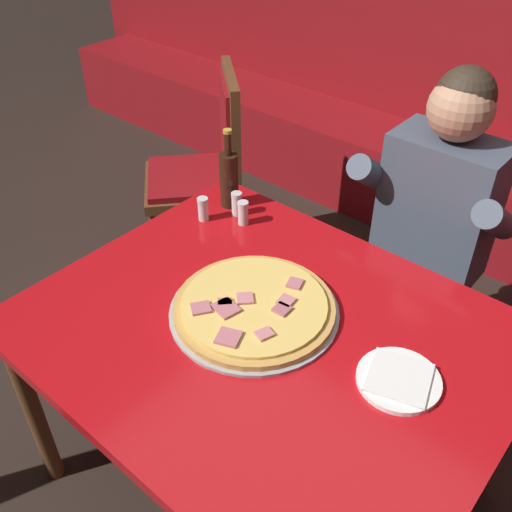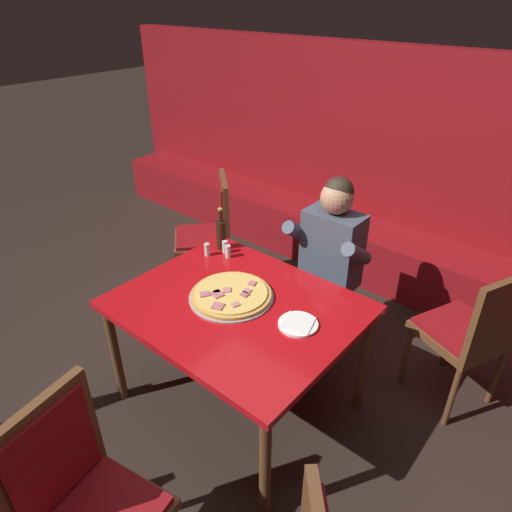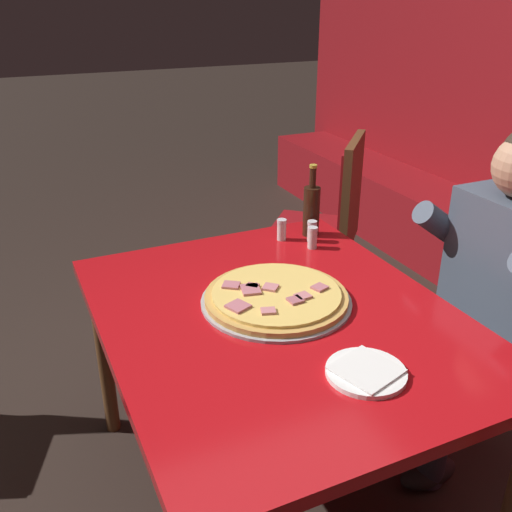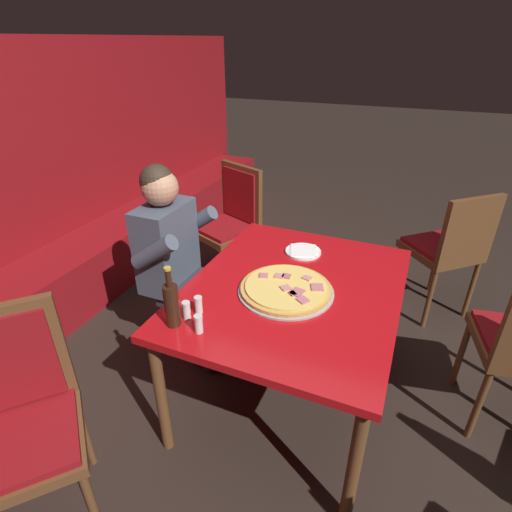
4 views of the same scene
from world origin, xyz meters
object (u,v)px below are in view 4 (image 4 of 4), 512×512
object	(u,v)px
pizza	(286,289)
dining_chair_near_left	(18,412)
main_dining_table	(294,298)
shaker_oregano	(187,311)
diner_seated_blue_shirt	(180,259)
plate_white_paper	(303,251)
shaker_parmesan	(199,325)
dining_chair_by_booth	(231,218)
shaker_black_pepper	(199,306)
dining_chair_side_aisle	(450,245)
beer_bottle	(172,304)

from	to	relation	value
pizza	dining_chair_near_left	distance (m)	1.25
main_dining_table	pizza	xyz separation A→B (m)	(-0.07, 0.02, 0.09)
shaker_oregano	diner_seated_blue_shirt	bearing A→B (deg)	35.86
plate_white_paper	shaker_parmesan	distance (m)	0.90
main_dining_table	dining_chair_by_booth	bearing A→B (deg)	40.20
shaker_black_pepper	diner_seated_blue_shirt	bearing A→B (deg)	41.01
main_dining_table	dining_chair_side_aisle	size ratio (longest dim) A/B	1.31
main_dining_table	dining_chair_near_left	world-z (taller)	dining_chair_near_left
pizza	shaker_black_pepper	distance (m)	0.45
dining_chair_near_left	main_dining_table	bearing A→B (deg)	-38.00
main_dining_table	dining_chair_side_aisle	world-z (taller)	dining_chair_side_aisle
shaker_oregano	shaker_black_pepper	world-z (taller)	same
beer_bottle	shaker_black_pepper	distance (m)	0.15
plate_white_paper	shaker_parmesan	xyz separation A→B (m)	(-0.87, 0.20, 0.03)
shaker_oregano	dining_chair_side_aisle	world-z (taller)	dining_chair_side_aisle
plate_white_paper	shaker_parmesan	world-z (taller)	shaker_parmesan
plate_white_paper	dining_chair_near_left	world-z (taller)	dining_chair_near_left
dining_chair_by_booth	pizza	bearing A→B (deg)	-142.27
diner_seated_blue_shirt	dining_chair_near_left	size ratio (longest dim) A/B	1.27
beer_bottle	dining_chair_by_booth	world-z (taller)	beer_bottle
shaker_parmesan	dining_chair_side_aisle	distance (m)	2.00
pizza	beer_bottle	world-z (taller)	beer_bottle
dining_chair_side_aisle	shaker_black_pepper	bearing A→B (deg)	144.89
plate_white_paper	shaker_black_pepper	world-z (taller)	shaker_black_pepper
pizza	dining_chair_by_booth	xyz separation A→B (m)	(1.11, 0.86, -0.19)
main_dining_table	plate_white_paper	bearing A→B (deg)	10.38
pizza	diner_seated_blue_shirt	size ratio (longest dim) A/B	0.38
shaker_oregano	dining_chair_by_booth	world-z (taller)	dining_chair_by_booth
shaker_oregano	shaker_black_pepper	size ratio (longest dim) A/B	1.00
shaker_parmesan	dining_chair_side_aisle	xyz separation A→B (m)	(1.70, -1.04, -0.21)
main_dining_table	shaker_oregano	xyz separation A→B (m)	(-0.44, 0.37, 0.11)
main_dining_table	pizza	bearing A→B (deg)	160.72
shaker_black_pepper	diner_seated_blue_shirt	world-z (taller)	diner_seated_blue_shirt
pizza	beer_bottle	bearing A→B (deg)	139.54
shaker_parmesan	dining_chair_side_aisle	bearing A→B (deg)	-31.44
shaker_oregano	diner_seated_blue_shirt	distance (m)	0.66
plate_white_paper	dining_chair_near_left	xyz separation A→B (m)	(-1.40, 0.74, -0.19)
plate_white_paper	shaker_black_pepper	xyz separation A→B (m)	(-0.75, 0.27, 0.03)
beer_bottle	dining_chair_side_aisle	xyz separation A→B (m)	(1.70, -1.17, -0.28)
main_dining_table	shaker_black_pepper	bearing A→B (deg)	138.86
shaker_oregano	shaker_parmesan	world-z (taller)	same
shaker_parmesan	pizza	bearing A→B (deg)	-28.88
main_dining_table	shaker_oregano	distance (m)	0.59
diner_seated_blue_shirt	dining_chair_by_booth	xyz separation A→B (m)	(0.95, 0.13, -0.12)
beer_bottle	shaker_parmesan	size ratio (longest dim) A/B	3.40
pizza	diner_seated_blue_shirt	world-z (taller)	diner_seated_blue_shirt
shaker_parmesan	dining_chair_near_left	xyz separation A→B (m)	(-0.52, 0.54, -0.22)
pizza	dining_chair_near_left	world-z (taller)	dining_chair_near_left
shaker_oregano	diner_seated_blue_shirt	xyz separation A→B (m)	(0.53, 0.38, -0.09)
diner_seated_blue_shirt	dining_chair_near_left	xyz separation A→B (m)	(-1.12, 0.05, -0.13)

